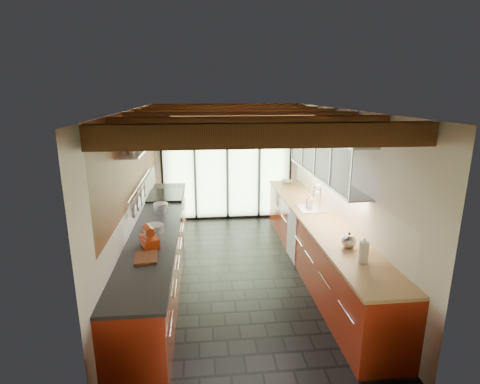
{
  "coord_description": "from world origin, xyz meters",
  "views": [
    {
      "loc": [
        -0.58,
        -5.53,
        2.86
      ],
      "look_at": [
        0.04,
        0.4,
        1.25
      ],
      "focal_mm": 28.0,
      "sensor_mm": 36.0,
      "label": 1
    }
  ],
  "objects_px": {
    "paper_towel": "(364,253)",
    "bowl": "(287,182)",
    "soap_bottle": "(309,200)",
    "kettle": "(349,240)",
    "stand_mixer": "(149,238)"
  },
  "relations": [
    {
      "from": "paper_towel",
      "to": "bowl",
      "type": "xyz_separation_m",
      "value": [
        0.0,
        3.94,
        -0.1
      ]
    },
    {
      "from": "paper_towel",
      "to": "bowl",
      "type": "distance_m",
      "value": 3.95
    },
    {
      "from": "soap_bottle",
      "to": "kettle",
      "type": "bearing_deg",
      "value": -90.0
    },
    {
      "from": "paper_towel",
      "to": "soap_bottle",
      "type": "distance_m",
      "value": 2.23
    },
    {
      "from": "paper_towel",
      "to": "bowl",
      "type": "relative_size",
      "value": 1.23
    },
    {
      "from": "stand_mixer",
      "to": "kettle",
      "type": "relative_size",
      "value": 1.39
    },
    {
      "from": "stand_mixer",
      "to": "paper_towel",
      "type": "xyz_separation_m",
      "value": [
        2.54,
        -0.74,
        0.01
      ]
    },
    {
      "from": "kettle",
      "to": "paper_towel",
      "type": "height_order",
      "value": "paper_towel"
    },
    {
      "from": "stand_mixer",
      "to": "soap_bottle",
      "type": "bearing_deg",
      "value": 30.44
    },
    {
      "from": "kettle",
      "to": "bowl",
      "type": "distance_m",
      "value": 3.5
    },
    {
      "from": "kettle",
      "to": "paper_towel",
      "type": "bearing_deg",
      "value": -90.0
    },
    {
      "from": "soap_bottle",
      "to": "bowl",
      "type": "height_order",
      "value": "soap_bottle"
    },
    {
      "from": "bowl",
      "to": "kettle",
      "type": "bearing_deg",
      "value": -90.0
    },
    {
      "from": "bowl",
      "to": "stand_mixer",
      "type": "bearing_deg",
      "value": -128.4
    },
    {
      "from": "stand_mixer",
      "to": "bowl",
      "type": "xyz_separation_m",
      "value": [
        2.54,
        3.2,
        -0.08
      ]
    }
  ]
}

